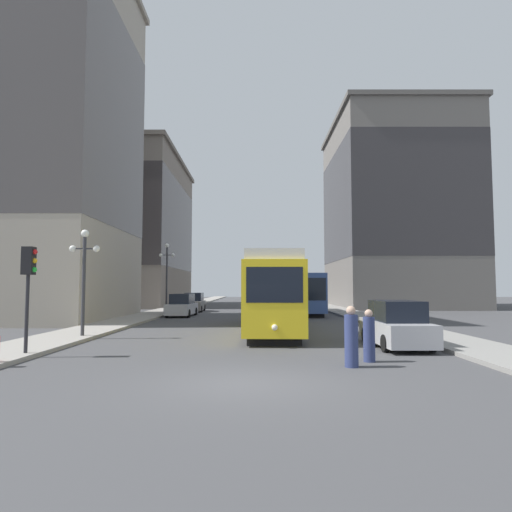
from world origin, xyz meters
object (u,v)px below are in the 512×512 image
(transit_bus, at_px, (302,292))
(pedestrian_crossing_far, at_px, (367,337))
(parked_car_left_mid, at_px, (180,306))
(lamp_post_left_near, at_px, (82,265))
(traffic_light_near_left, at_px, (27,271))
(parked_car_right_far, at_px, (394,325))
(parked_car_left_near, at_px, (192,303))
(streetcar, at_px, (270,292))
(pedestrian_crossing_near, at_px, (350,338))
(lamp_post_left_far, at_px, (165,267))

(transit_bus, distance_m, pedestrian_crossing_far, 26.00)
(parked_car_left_mid, relative_size, lamp_post_left_near, 1.03)
(pedestrian_crossing_far, bearing_deg, parked_car_left_mid, -158.88)
(parked_car_left_mid, xyz_separation_m, traffic_light_near_left, (-1.68, -21.59, 2.05))
(transit_bus, xyz_separation_m, parked_car_right_far, (1.29, -22.47, -1.10))
(parked_car_left_near, bearing_deg, parked_car_left_mid, -90.76)
(parked_car_left_mid, xyz_separation_m, pedestrian_crossing_far, (9.60, -22.49, -0.08))
(parked_car_left_near, relative_size, pedestrian_crossing_far, 2.99)
(parked_car_left_mid, bearing_deg, streetcar, -58.12)
(transit_bus, xyz_separation_m, parked_car_left_near, (-10.25, 3.65, -1.10))
(lamp_post_left_near, bearing_deg, traffic_light_near_left, -87.71)
(streetcar, xyz_separation_m, transit_bus, (3.35, 15.68, -0.15))
(parked_car_right_far, bearing_deg, transit_bus, -87.20)
(lamp_post_left_near, bearing_deg, streetcar, 24.01)
(streetcar, xyz_separation_m, pedestrian_crossing_near, (1.94, -11.23, -1.27))
(transit_bus, distance_m, parked_car_right_far, 22.54)
(streetcar, xyz_separation_m, pedestrian_crossing_far, (2.70, -10.28, -1.34))
(pedestrian_crossing_far, distance_m, traffic_light_near_left, 11.51)
(parked_car_right_far, distance_m, traffic_light_near_left, 13.63)
(streetcar, xyz_separation_m, parked_car_left_mid, (-6.90, 12.20, -1.26))
(parked_car_right_far, bearing_deg, pedestrian_crossing_far, 60.47)
(lamp_post_left_near, distance_m, lamp_post_left_far, 19.27)
(streetcar, bearing_deg, pedestrian_crossing_near, -78.97)
(parked_car_left_near, relative_size, traffic_light_near_left, 1.38)
(parked_car_right_far, height_order, pedestrian_crossing_far, parked_car_right_far)
(traffic_light_near_left, xyz_separation_m, lamp_post_left_far, (-0.22, 24.73, 1.21))
(transit_bus, xyz_separation_m, pedestrian_crossing_far, (-0.65, -25.97, -1.18))
(parked_car_right_far, xyz_separation_m, pedestrian_crossing_far, (-1.94, -3.49, -0.08))
(parked_car_left_mid, height_order, pedestrian_crossing_far, parked_car_left_mid)
(pedestrian_crossing_far, height_order, lamp_post_left_far, lamp_post_left_far)
(transit_bus, height_order, lamp_post_left_near, lamp_post_left_near)
(parked_car_left_mid, height_order, traffic_light_near_left, traffic_light_near_left)
(parked_car_left_mid, xyz_separation_m, parked_car_right_far, (11.54, -18.99, -0.00))
(parked_car_left_mid, bearing_deg, lamp_post_left_near, -94.31)
(streetcar, height_order, pedestrian_crossing_near, streetcar)
(parked_car_left_near, relative_size, parked_car_right_far, 1.06)
(parked_car_right_far, bearing_deg, traffic_light_near_left, 10.63)
(lamp_post_left_near, bearing_deg, lamp_post_left_far, 90.00)
(pedestrian_crossing_far, relative_size, traffic_light_near_left, 0.46)
(parked_car_left_near, relative_size, lamp_post_left_near, 1.01)
(parked_car_right_far, relative_size, pedestrian_crossing_near, 2.58)
(parked_car_right_far, bearing_deg, lamp_post_left_far, -59.22)
(pedestrian_crossing_near, bearing_deg, traffic_light_near_left, 21.31)
(streetcar, distance_m, traffic_light_near_left, 12.74)
(transit_bus, bearing_deg, lamp_post_left_near, -121.00)
(pedestrian_crossing_near, distance_m, lamp_post_left_near, 13.24)
(transit_bus, relative_size, pedestrian_crossing_near, 6.99)
(streetcar, height_order, parked_car_left_mid, streetcar)
(traffic_light_near_left, bearing_deg, pedestrian_crossing_near, -9.93)
(parked_car_right_far, relative_size, lamp_post_left_far, 0.76)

